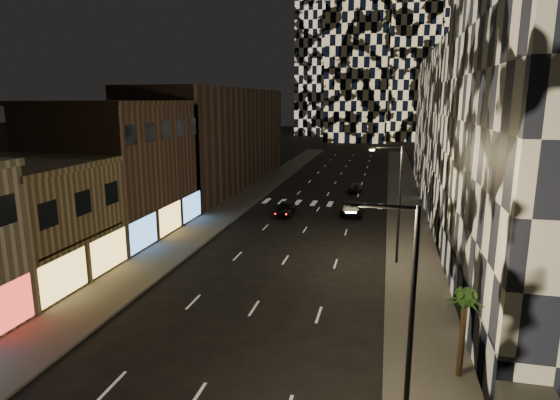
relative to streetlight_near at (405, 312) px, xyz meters
The scene contains 15 objects.
sidewalk_left 44.33m from the streetlight_near, 114.65° to the left, with size 4.00×120.00×0.15m, color #47443F.
sidewalk_right 40.38m from the streetlight_near, 87.64° to the left, with size 4.00×120.00×0.15m, color #47443F.
curb_left 43.50m from the streetlight_near, 112.12° to the left, with size 0.20×120.00×0.15m, color #4C4C47.
curb_right 40.35m from the streetlight_near, 90.65° to the left, with size 0.20×120.00×0.15m, color #4C4C47.
retail_tan 27.67m from the streetlight_near, 156.55° to the left, with size 10.00×10.00×8.00m, color #7F6C4C.
retail_brown 34.58m from the streetlight_near, 137.17° to the left, with size 10.00×15.00×12.00m, color brown.
retail_filler_left 56.09m from the streetlight_near, 116.89° to the left, with size 10.00×40.00×14.00m, color brown.
midrise_base 15.51m from the streetlight_near, 74.78° to the left, with size 0.60×25.00×3.00m, color #383838.
midrise_filler_right 48.56m from the streetlight_near, 76.08° to the left, with size 16.00×40.00×18.00m, color #232326.
streetlight_near is the anchor object (origin of this frame).
streetlight_far 20.00m from the streetlight_near, 90.00° to the left, with size 2.55×0.25×9.00m.
car_dark_midlane 35.44m from the streetlight_near, 109.02° to the left, with size 1.82×4.53×1.54m, color black.
car_dark_oncoming 48.68m from the streetlight_near, 95.75° to the left, with size 1.74×4.29×1.24m, color black.
car_dark_rightlane 35.63m from the streetlight_near, 96.93° to the left, with size 2.28×4.93×1.37m, color black.
palm_tree 6.08m from the streetlight_near, 60.83° to the left, with size 2.12×2.12×4.18m.
Camera 1 is at (7.51, -5.53, 12.56)m, focal length 30.00 mm.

